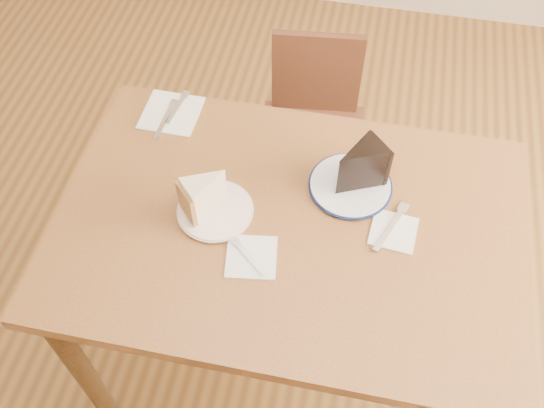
{
  "coord_description": "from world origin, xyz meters",
  "views": [
    {
      "loc": [
        0.13,
        -0.86,
        2.03
      ],
      "look_at": [
        -0.05,
        0.01,
        0.8
      ],
      "focal_mm": 40.0,
      "sensor_mm": 36.0,
      "label": 1
    }
  ],
  "objects": [
    {
      "name": "chair_far",
      "position": [
        -0.03,
        0.64,
        0.42
      ],
      "size": [
        0.41,
        0.41,
        0.75
      ],
      "rotation": [
        0.0,
        0.0,
        3.25
      ],
      "color": "#32180F",
      "rests_on": "ground"
    },
    {
      "name": "napkin_spare",
      "position": [
        -0.41,
        0.31,
        0.75
      ],
      "size": [
        0.17,
        0.17,
        0.0
      ],
      "primitive_type": "cube",
      "rotation": [
        0.0,
        0.0,
        -0.02
      ],
      "color": "white",
      "rests_on": "table"
    },
    {
      "name": "fork_spare",
      "position": [
        -0.4,
        0.33,
        0.76
      ],
      "size": [
        0.03,
        0.14,
        0.0
      ],
      "primitive_type": "cube",
      "rotation": [
        0.0,
        0.0,
        -0.15
      ],
      "color": "silver",
      "rests_on": "napkin_spare"
    },
    {
      "name": "chocolate_cake",
      "position": [
        0.15,
        0.15,
        0.82
      ],
      "size": [
        0.15,
        0.15,
        0.12
      ],
      "primitive_type": null,
      "rotation": [
        0.0,
        0.0,
        2.33
      ],
      "color": "black",
      "rests_on": "plate_navy"
    },
    {
      "name": "carrot_cake",
      "position": [
        -0.21,
        0.0,
        0.81
      ],
      "size": [
        0.13,
        0.13,
        0.1
      ],
      "primitive_type": null,
      "rotation": [
        0.0,
        0.0,
        -0.81
      ],
      "color": "beige",
      "rests_on": "plate_cream"
    },
    {
      "name": "napkin_navy",
      "position": [
        0.26,
        0.03,
        0.75
      ],
      "size": [
        0.12,
        0.12,
        0.0
      ],
      "primitive_type": "cube",
      "rotation": [
        0.0,
        0.0,
        -0.09
      ],
      "color": "white",
      "rests_on": "table"
    },
    {
      "name": "ground",
      "position": [
        0.0,
        0.0,
        0.0
      ],
      "size": [
        4.0,
        4.0,
        0.0
      ],
      "primitive_type": "plane",
      "color": "#452C12",
      "rests_on": "ground"
    },
    {
      "name": "knife_navy",
      "position": [
        0.25,
        0.04,
        0.76
      ],
      "size": [
        0.08,
        0.16,
        0.0
      ],
      "primitive_type": "cube",
      "rotation": [
        0.0,
        0.0,
        -0.38
      ],
      "color": "silver",
      "rests_on": "napkin_navy"
    },
    {
      "name": "plate_cream",
      "position": [
        -0.19,
        -0.0,
        0.76
      ],
      "size": [
        0.19,
        0.19,
        0.01
      ],
      "primitive_type": "cylinder",
      "color": "white",
      "rests_on": "table"
    },
    {
      "name": "napkin_cream",
      "position": [
        -0.07,
        -0.12,
        0.75
      ],
      "size": [
        0.14,
        0.14,
        0.0
      ],
      "primitive_type": "cube",
      "rotation": [
        0.0,
        0.0,
        0.15
      ],
      "color": "white",
      "rests_on": "table"
    },
    {
      "name": "plate_navy",
      "position": [
        0.14,
        0.15,
        0.76
      ],
      "size": [
        0.21,
        0.21,
        0.01
      ],
      "primitive_type": "cylinder",
      "color": "white",
      "rests_on": "table"
    },
    {
      "name": "knife_spare",
      "position": [
        -0.42,
        0.28,
        0.76
      ],
      "size": [
        0.02,
        0.16,
        0.0
      ],
      "primitive_type": "cube",
      "rotation": [
        0.0,
        0.0,
        -0.06
      ],
      "color": "silver",
      "rests_on": "napkin_spare"
    },
    {
      "name": "fork_cream",
      "position": [
        -0.08,
        -0.12,
        0.76
      ],
      "size": [
        0.12,
        0.1,
        0.0
      ],
      "primitive_type": "cube",
      "rotation": [
        0.0,
        0.0,
        0.87
      ],
      "color": "silver",
      "rests_on": "napkin_cream"
    },
    {
      "name": "table",
      "position": [
        0.0,
        0.0,
        0.65
      ],
      "size": [
        1.2,
        0.8,
        0.75
      ],
      "color": "#4C2C14",
      "rests_on": "ground"
    }
  ]
}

